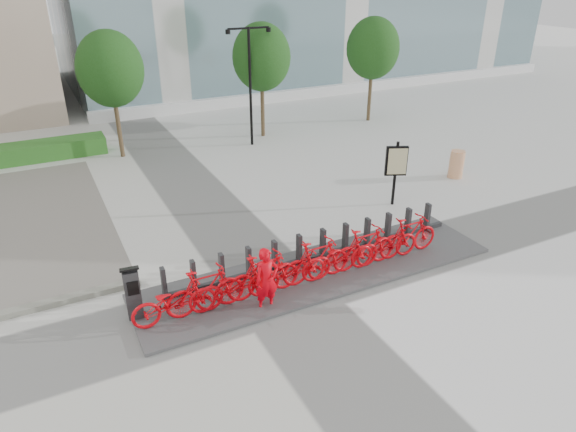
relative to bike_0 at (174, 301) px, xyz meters
name	(u,v)px	position (x,y,z in m)	size (l,w,h in m)	color
ground	(279,291)	(2.60, 0.05, -0.58)	(120.00, 120.00, 0.00)	silver
hedge_b	(29,152)	(-2.40, 13.25, -0.23)	(6.00, 1.20, 0.70)	#2A6A1A
tree_1	(110,69)	(1.10, 12.05, 3.01)	(2.60, 2.60, 5.10)	brown
tree_2	(261,57)	(7.60, 12.05, 3.01)	(2.60, 2.60, 5.10)	brown
tree_3	(373,48)	(13.60, 12.05, 3.01)	(2.60, 2.60, 5.10)	brown
streetlamp	(250,73)	(6.60, 11.05, 2.55)	(2.00, 0.20, 5.00)	black
dock_pad	(319,272)	(3.90, 0.35, -0.54)	(9.60, 2.40, 0.08)	#434344
dock_rail_posts	(312,248)	(3.96, 0.82, -0.08)	(8.02, 0.50, 0.85)	#29292A
bike_0	(174,301)	(0.00, 0.00, 0.00)	(0.67, 1.92, 1.01)	red
bike_1	(205,290)	(0.72, 0.00, 0.06)	(0.53, 1.86, 1.12)	red
bike_2	(235,284)	(1.44, 0.00, 0.00)	(0.67, 1.92, 1.01)	red
bike_3	(263,275)	(2.16, 0.00, 0.06)	(0.53, 1.86, 1.12)	red
bike_4	(290,269)	(2.88, 0.00, 0.00)	(0.67, 1.92, 1.01)	red
bike_5	(316,261)	(3.60, 0.00, 0.06)	(0.53, 1.86, 1.12)	red
bike_6	(341,256)	(4.32, 0.00, 0.00)	(0.67, 1.92, 1.01)	red
bike_7	(364,248)	(5.04, 0.00, 0.06)	(0.53, 1.86, 1.12)	red
bike_8	(387,243)	(5.76, 0.00, 0.00)	(0.67, 1.92, 1.01)	red
bike_9	(408,236)	(6.48, 0.00, 0.06)	(0.53, 1.86, 1.12)	red
kiosk	(133,293)	(-0.77, 0.53, 0.13)	(0.44, 0.38, 1.33)	#29292A
worker_red	(267,280)	(2.04, -0.46, 0.21)	(0.58, 0.38, 1.58)	red
construction_barrel	(456,164)	(11.90, 3.89, -0.07)	(0.54, 0.54, 1.04)	#E15B00
map_sign	(396,164)	(8.27, 2.97, 0.86)	(0.69, 0.39, 2.18)	black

